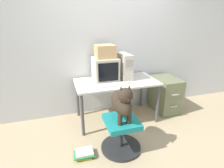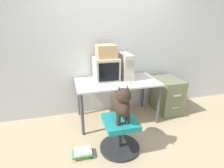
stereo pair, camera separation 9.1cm
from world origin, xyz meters
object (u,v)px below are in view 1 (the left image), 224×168
Objects in this scene: filing_cabinet at (165,94)px; cardboard_box at (105,51)px; dog at (122,102)px; book_stack_floor at (84,154)px; crt_monitor at (105,69)px; keyboard at (113,85)px; pc_tower at (124,66)px; office_chair at (121,134)px.

cardboard_box is at bearing 175.26° from filing_cabinet.
filing_cabinet is at bearing -4.74° from cardboard_box.
dog is 1.90× the size of book_stack_floor.
keyboard is (0.04, -0.33, -0.18)m from crt_monitor.
crt_monitor is 0.37m from keyboard.
keyboard is 0.58m from cardboard_box.
cardboard_box is at bearing 90.00° from crt_monitor.
pc_tower reaches higher than book_stack_floor.
dog is at bearing -90.00° from office_chair.
dog is 0.87m from book_stack_floor.
pc_tower reaches higher than filing_cabinet.
dog is (-0.38, -0.92, -0.22)m from pc_tower.
crt_monitor is 1.39m from book_stack_floor.
keyboard is 0.76× the size of office_chair.
cardboard_box is (0.03, 0.92, 0.99)m from office_chair.
crt_monitor reaches higher than keyboard.
dog is at bearing -146.01° from filing_cabinet.
cardboard_box is (0.00, 0.00, 0.30)m from crt_monitor.
crt_monitor is 1.33× the size of cardboard_box.
crt_monitor is at bearing 175.44° from filing_cabinet.
cardboard_box is (-0.35, 0.00, 0.28)m from pc_tower.
pc_tower is 0.88× the size of dog.
office_chair is 0.49m from dog.
office_chair is at bearing 0.67° from book_stack_floor.
filing_cabinet is 1.96m from book_stack_floor.
office_chair is 1.78× the size of cardboard_box.
keyboard is 1.25m from filing_cabinet.
pc_tower reaches higher than dog.
pc_tower reaches higher than crt_monitor.
filing_cabinet reaches higher than book_stack_floor.
keyboard is 0.78m from office_chair.
pc_tower is at bearing 46.35° from keyboard.
filing_cabinet is at bearing 33.78° from office_chair.
keyboard is at bearing -83.50° from crt_monitor.
filing_cabinet is at bearing 25.32° from book_stack_floor.
filing_cabinet is at bearing 33.99° from dog.
pc_tower is at bearing 45.75° from book_stack_floor.
keyboard is (-0.31, -0.33, -0.21)m from pc_tower.
pc_tower is at bearing 173.60° from filing_cabinet.
office_chair is at bearing -91.89° from cardboard_box.
crt_monitor is at bearing 96.50° from keyboard.
dog is (-0.00, -0.01, 0.49)m from office_chair.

